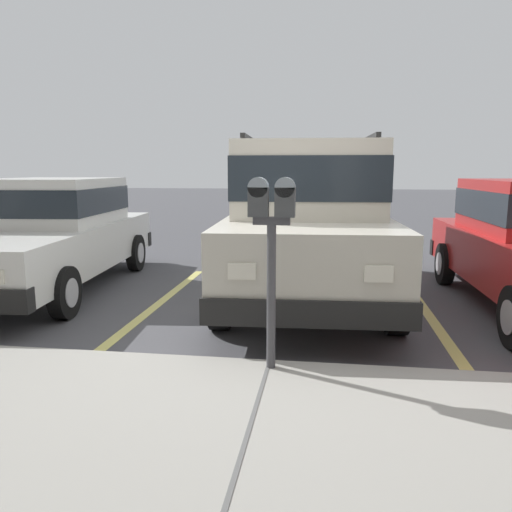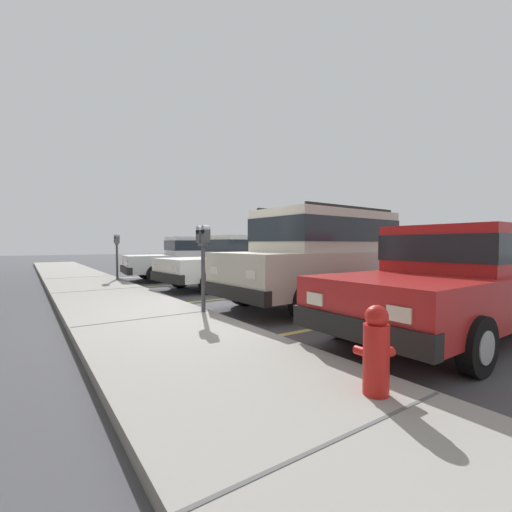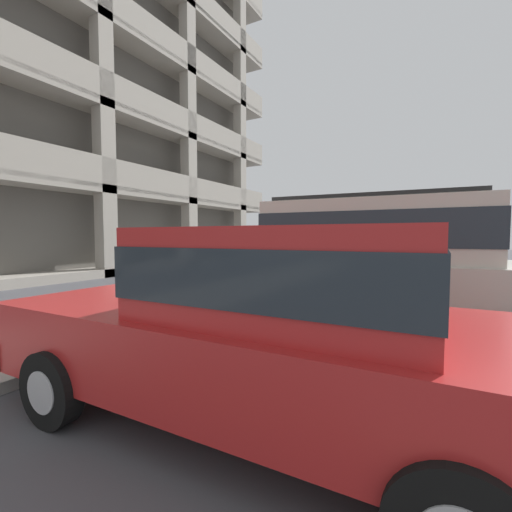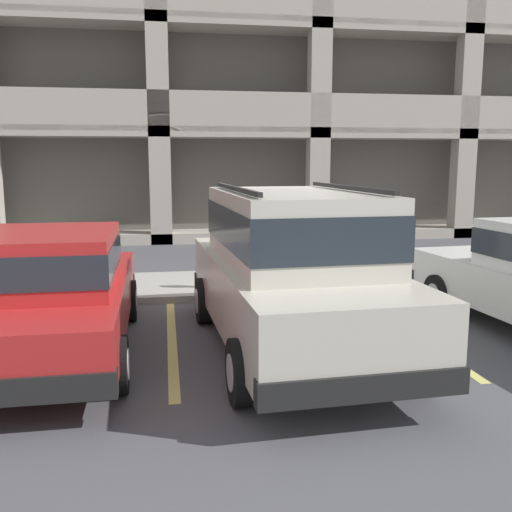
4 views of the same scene
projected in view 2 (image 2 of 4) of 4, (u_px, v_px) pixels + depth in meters
ground_plane at (221, 319)px, 6.12m from camera, size 80.00×80.00×0.10m
sidewalk at (148, 322)px, 5.39m from camera, size 40.00×2.20×0.12m
parking_stall_lines at (240, 297)px, 8.26m from camera, size 13.17×4.80×0.01m
silver_suv at (325, 253)px, 7.30m from camera, size 2.19×4.87×2.03m
red_sedan at (460, 277)px, 4.83m from camera, size 1.90×4.51×1.54m
dark_hatchback at (237, 260)px, 10.27m from camera, size 2.11×4.61×1.54m
blue_coupe at (191, 257)px, 12.53m from camera, size 2.16×4.63×1.54m
parking_meter_near at (203, 248)px, 5.86m from camera, size 0.35×0.12×1.49m
parking_meter_far at (117, 246)px, 11.25m from camera, size 0.35×0.12×1.49m
fire_hydrant at (376, 351)px, 2.65m from camera, size 0.30×0.30×0.70m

